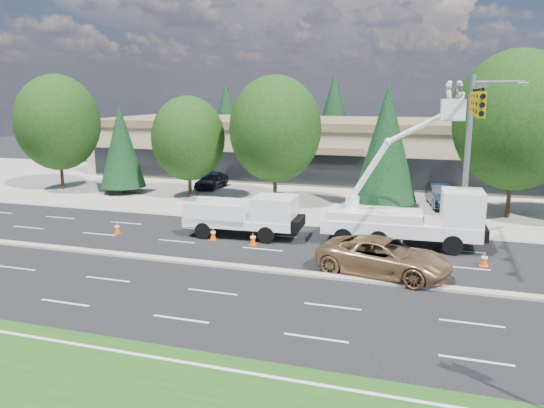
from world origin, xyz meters
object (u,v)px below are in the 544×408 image
(utility_pickup, at_px, (249,220))
(minivan, at_px, (384,257))
(bucket_truck, at_px, (415,213))
(signal_mast, at_px, (472,132))

(utility_pickup, bearing_deg, minivan, -30.86)
(bucket_truck, bearing_deg, signal_mast, 14.99)
(minivan, bearing_deg, bucket_truck, 0.21)
(utility_pickup, bearing_deg, signal_mast, 5.33)
(utility_pickup, height_order, bucket_truck, bucket_truck)
(signal_mast, relative_size, utility_pickup, 1.60)
(bucket_truck, relative_size, minivan, 1.46)
(utility_pickup, distance_m, bucket_truck, 9.09)
(minivan, bearing_deg, utility_pickup, 73.84)
(utility_pickup, xyz_separation_m, bucket_truck, (9.00, 0.90, 0.84))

